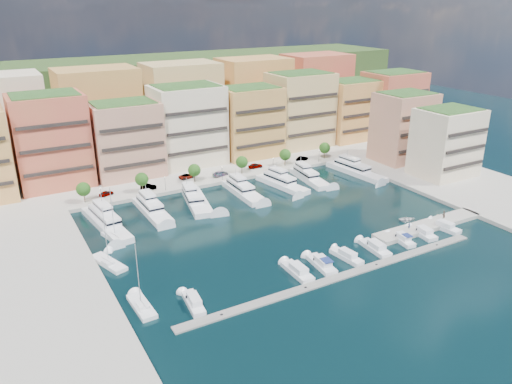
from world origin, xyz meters
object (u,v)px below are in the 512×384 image
at_px(tree_1, 142,179).
at_px(cruiser_3, 297,271).
at_px(lamppost_2, 222,171).
at_px(cruiser_0, 194,303).
at_px(tender_3, 438,215).
at_px(car_3, 220,173).
at_px(yacht_5, 308,176).
at_px(lamppost_3, 273,162).
at_px(yacht_1, 152,209).
at_px(yacht_6, 354,170).
at_px(yacht_0, 105,221).
at_px(sailboat_0, 142,307).
at_px(cruiser_9, 444,227).
at_px(tree_0, 83,189).
at_px(tree_2, 194,170).
at_px(yacht_3, 242,190).
at_px(person_0, 409,226).
at_px(lamppost_1, 165,181).
at_px(tree_5, 325,148).
at_px(cruiser_5, 347,257).
at_px(cruiser_7, 402,240).
at_px(car_5, 302,159).
at_px(cruiser_6, 375,248).
at_px(yacht_2, 196,199).
at_px(car_4, 255,166).
at_px(sailboat_2, 115,238).
at_px(cruiser_8, 423,233).
at_px(yacht_4, 281,183).
at_px(person_1, 443,214).
at_px(tree_3, 242,162).
at_px(car_0, 106,193).
at_px(sailboat_1, 109,263).
at_px(lamppost_0, 101,192).
at_px(lamppost_4, 319,154).
at_px(cruiser_4, 322,264).
at_px(tender_2, 407,219).

distance_m(tree_1, cruiser_3, 59.86).
bearing_deg(lamppost_2, cruiser_0, -120.58).
distance_m(tender_3, car_3, 64.51).
distance_m(lamppost_2, cruiser_3, 56.82).
bearing_deg(yacht_5, lamppost_3, 120.40).
distance_m(yacht_1, yacht_6, 66.64).
bearing_deg(yacht_0, yacht_6, 0.38).
xyz_separation_m(sailboat_0, car_3, (42.58, 55.58, 1.48)).
relative_size(cruiser_9, tender_3, 5.28).
distance_m(tree_0, tree_2, 32.00).
bearing_deg(yacht_3, person_0, -61.86).
bearing_deg(person_0, lamppost_1, 31.56).
relative_size(tree_5, cruiser_5, 0.67).
xyz_separation_m(lamppost_1, lamppost_3, (36.00, 0.00, 0.00)).
xyz_separation_m(cruiser_7, person_0, (4.81, 2.73, 1.29)).
height_order(tree_1, car_3, tree_1).
height_order(lamppost_1, car_5, lamppost_1).
bearing_deg(yacht_3, cruiser_6, -78.04).
bearing_deg(yacht_2, tree_0, 153.19).
xyz_separation_m(lamppost_2, car_4, (14.38, 5.01, -2.03)).
distance_m(yacht_1, sailboat_2, 16.49).
bearing_deg(lamppost_3, cruiser_8, -82.33).
distance_m(yacht_4, cruiser_9, 48.39).
bearing_deg(car_3, cruiser_5, 165.72).
bearing_deg(person_1, tree_1, -41.91).
bearing_deg(yacht_6, sailboat_0, -154.43).
bearing_deg(lamppost_3, cruiser_9, -75.38).
distance_m(tree_2, sailboat_2, 39.14).
height_order(yacht_3, yacht_5, same).
bearing_deg(tree_2, tender_3, -49.20).
height_order(tree_3, yacht_5, tree_3).
relative_size(sailboat_0, car_0, 3.18).
height_order(lamppost_2, sailboat_0, sailboat_0).
xyz_separation_m(tree_1, car_4, (38.38, 2.71, -2.94)).
bearing_deg(sailboat_1, tree_0, 85.71).
relative_size(lamppost_0, car_4, 0.89).
bearing_deg(yacht_4, car_0, 162.13).
xyz_separation_m(cruiser_9, car_5, (-0.80, 59.46, 1.27)).
height_order(lamppost_0, car_3, lamppost_0).
distance_m(tree_3, cruiser_5, 58.50).
bearing_deg(lamppost_4, sailboat_0, -146.12).
relative_size(lamppost_1, cruiser_9, 0.50).
bearing_deg(cruiser_3, lamppost_0, 114.80).
xyz_separation_m(yacht_6, sailboat_2, (-79.03, -9.34, -0.89)).
height_order(tree_5, car_3, tree_5).
height_order(tree_0, car_4, tree_0).
relative_size(cruiser_4, sailboat_1, 0.67).
relative_size(cruiser_9, tender_2, 2.04).
bearing_deg(cruiser_9, sailboat_0, 177.08).
bearing_deg(lamppost_1, cruiser_3, -82.06).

